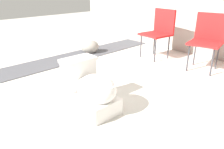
{
  "coord_description": "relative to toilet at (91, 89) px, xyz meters",
  "views": [
    {
      "loc": [
        1.89,
        -1.01,
        1.22
      ],
      "look_at": [
        0.28,
        0.52,
        0.3
      ],
      "focal_mm": 35.0,
      "sensor_mm": 36.0,
      "label": 1
    }
  ],
  "objects": [
    {
      "name": "folding_chair_middle",
      "position": [
        0.26,
        2.03,
        0.29
      ],
      "size": [
        0.52,
        0.52,
        0.83
      ],
      "rotation": [
        0.0,
        0.0,
        -1.38
      ],
      "color": "red",
      "rests_on": "ground"
    },
    {
      "name": "toilet",
      "position": [
        0.0,
        0.0,
        0.0
      ],
      "size": [
        0.65,
        0.41,
        0.52
      ],
      "rotation": [
        0.0,
        0.0,
        -0.04
      ],
      "color": "white",
      "rests_on": "ground"
    },
    {
      "name": "folding_chair_left",
      "position": [
        -0.58,
        2.0,
        0.29
      ],
      "size": [
        0.49,
        0.49,
        0.83
      ],
      "rotation": [
        0.0,
        0.0,
        -1.69
      ],
      "color": "red",
      "rests_on": "ground"
    },
    {
      "name": "gravel_strip",
      "position": [
        -1.61,
        0.28,
        -0.21
      ],
      "size": [
        0.56,
        8.0,
        0.01
      ],
      "primitive_type": "cube",
      "color": "#4C4C51",
      "rests_on": "ground"
    },
    {
      "name": "ground_plane",
      "position": [
        -0.28,
        -0.22,
        -0.22
      ],
      "size": [
        14.0,
        14.0,
        0.0
      ],
      "primitive_type": "plane",
      "color": "beige"
    },
    {
      "name": "boulder_near",
      "position": [
        -1.62,
        1.25,
        -0.1
      ],
      "size": [
        0.4,
        0.42,
        0.25
      ],
      "primitive_type": "ellipsoid",
      "rotation": [
        0.0,
        0.0,
        1.13
      ],
      "color": "gray",
      "rests_on": "ground"
    }
  ]
}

